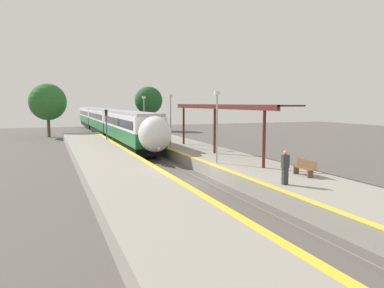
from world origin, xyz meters
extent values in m
plane|color=#56514C|center=(0.00, 0.00, 0.00)|extent=(120.00, 120.00, 0.00)
cube|color=slate|center=(-0.72, 0.00, 0.07)|extent=(0.08, 90.00, 0.15)
cube|color=slate|center=(0.72, 0.00, 0.07)|extent=(0.08, 90.00, 0.15)
cube|color=black|center=(0.00, 18.71, 0.63)|extent=(2.49, 17.27, 0.81)
cube|color=#196633|center=(0.00, 18.71, 1.50)|extent=(2.83, 18.77, 0.94)
cube|color=#196633|center=(0.00, 18.71, 2.14)|extent=(2.84, 18.77, 0.32)
cube|color=silver|center=(0.00, 18.71, 3.01)|extent=(2.83, 18.77, 1.43)
cube|color=black|center=(0.00, 18.71, 2.94)|extent=(2.85, 17.27, 0.78)
cube|color=#9E9EA3|center=(0.00, 18.71, 3.87)|extent=(2.54, 18.77, 0.30)
cylinder|color=black|center=(-0.72, 11.79, 0.45)|extent=(0.12, 0.90, 0.90)
cylinder|color=black|center=(0.72, 11.79, 0.45)|extent=(0.12, 0.90, 0.90)
cylinder|color=black|center=(-0.72, 13.99, 0.45)|extent=(0.12, 0.90, 0.90)
cylinder|color=black|center=(0.72, 13.99, 0.45)|extent=(0.12, 0.90, 0.90)
cylinder|color=black|center=(-0.72, 23.43, 0.45)|extent=(0.12, 0.90, 0.90)
cylinder|color=black|center=(0.72, 23.43, 0.45)|extent=(0.12, 0.90, 0.90)
cylinder|color=black|center=(-0.72, 25.63, 0.45)|extent=(0.12, 0.90, 0.90)
cylinder|color=black|center=(0.72, 25.63, 0.45)|extent=(0.12, 0.90, 0.90)
ellipsoid|color=silver|center=(0.00, 8.31, 2.38)|extent=(2.71, 3.04, 2.96)
ellipsoid|color=black|center=(0.00, 7.93, 2.86)|extent=(1.98, 1.77, 1.51)
sphere|color=#F9F4CC|center=(0.00, 7.17, 1.28)|extent=(0.24, 0.24, 0.24)
cube|color=black|center=(0.00, 38.28, 0.63)|extent=(2.49, 17.27, 0.81)
cube|color=#196633|center=(0.00, 38.28, 1.50)|extent=(2.83, 18.77, 0.94)
cube|color=#196633|center=(0.00, 38.28, 2.14)|extent=(2.84, 18.77, 0.32)
cube|color=silver|center=(0.00, 38.28, 3.01)|extent=(2.83, 18.77, 1.43)
cube|color=black|center=(0.00, 38.28, 2.94)|extent=(2.85, 17.27, 0.78)
cube|color=#9E9EA3|center=(0.00, 38.28, 3.87)|extent=(2.54, 18.77, 0.30)
cylinder|color=black|center=(-0.72, 31.36, 0.45)|extent=(0.12, 0.90, 0.90)
cylinder|color=black|center=(0.72, 31.36, 0.45)|extent=(0.12, 0.90, 0.90)
cylinder|color=black|center=(-0.72, 33.56, 0.45)|extent=(0.12, 0.90, 0.90)
cylinder|color=black|center=(0.72, 33.56, 0.45)|extent=(0.12, 0.90, 0.90)
cylinder|color=black|center=(-0.72, 43.00, 0.45)|extent=(0.12, 0.90, 0.90)
cylinder|color=black|center=(0.72, 43.00, 0.45)|extent=(0.12, 0.90, 0.90)
cylinder|color=black|center=(-0.72, 45.20, 0.45)|extent=(0.12, 0.90, 0.90)
cylinder|color=black|center=(0.72, 45.20, 0.45)|extent=(0.12, 0.90, 0.90)
cube|color=black|center=(0.00, 57.86, 0.63)|extent=(2.49, 17.27, 0.81)
cube|color=#196633|center=(0.00, 57.86, 1.50)|extent=(2.83, 18.77, 0.94)
cube|color=#196633|center=(0.00, 57.86, 2.14)|extent=(2.84, 18.77, 0.32)
cube|color=silver|center=(0.00, 57.86, 3.01)|extent=(2.83, 18.77, 1.43)
cube|color=black|center=(0.00, 57.86, 2.94)|extent=(2.85, 17.27, 0.78)
cube|color=#9E9EA3|center=(0.00, 57.86, 3.87)|extent=(2.54, 18.77, 0.30)
cylinder|color=black|center=(-0.72, 50.94, 0.45)|extent=(0.12, 0.90, 0.90)
cylinder|color=black|center=(0.72, 50.94, 0.45)|extent=(0.12, 0.90, 0.90)
cylinder|color=black|center=(-0.72, 53.14, 0.45)|extent=(0.12, 0.90, 0.90)
cylinder|color=black|center=(0.72, 53.14, 0.45)|extent=(0.12, 0.90, 0.90)
cylinder|color=black|center=(-0.72, 62.57, 0.45)|extent=(0.12, 0.90, 0.90)
cylinder|color=black|center=(0.72, 62.57, 0.45)|extent=(0.12, 0.90, 0.90)
cylinder|color=black|center=(-0.72, 64.77, 0.45)|extent=(0.12, 0.90, 0.90)
cylinder|color=black|center=(0.72, 64.77, 0.45)|extent=(0.12, 0.90, 0.90)
cube|color=gray|center=(4.20, 0.00, 0.43)|extent=(5.00, 64.00, 0.86)
cube|color=yellow|center=(1.90, 0.00, 0.87)|extent=(0.40, 64.00, 0.01)
cube|color=gray|center=(-4.04, 0.00, 0.43)|extent=(4.68, 64.00, 0.86)
cube|color=yellow|center=(-1.90, 0.00, 0.87)|extent=(0.40, 64.00, 0.01)
cube|color=brown|center=(5.08, -4.96, 1.07)|extent=(0.36, 0.06, 0.42)
cube|color=brown|center=(5.08, -3.71, 1.07)|extent=(0.36, 0.06, 0.42)
cube|color=brown|center=(5.08, -4.34, 1.30)|extent=(0.44, 1.66, 0.03)
cube|color=brown|center=(5.28, -4.34, 1.53)|extent=(0.04, 1.66, 0.44)
cube|color=#333338|center=(2.77, -5.91, 1.28)|extent=(0.28, 0.20, 0.83)
cube|color=#333338|center=(2.77, -5.91, 2.02)|extent=(0.36, 0.22, 0.66)
sphere|color=tan|center=(2.77, -5.91, 2.47)|extent=(0.23, 0.23, 0.23)
cylinder|color=#59595E|center=(-2.11, 20.90, 1.75)|extent=(0.14, 0.14, 3.50)
cube|color=black|center=(-2.11, 20.90, 3.85)|extent=(0.28, 0.20, 0.70)
sphere|color=black|center=(-2.11, 20.79, 4.02)|extent=(0.14, 0.14, 0.14)
sphere|color=red|center=(-2.11, 20.79, 3.68)|extent=(0.14, 0.14, 0.14)
cylinder|color=#9E9EA3|center=(2.41, 1.43, 3.16)|extent=(0.12, 0.12, 4.60)
cube|color=silver|center=(2.41, 1.43, 5.58)|extent=(0.36, 0.20, 0.24)
cylinder|color=#9E9EA3|center=(2.41, 11.62, 3.16)|extent=(0.12, 0.12, 4.60)
cube|color=silver|center=(2.41, 11.62, 5.58)|extent=(0.36, 0.20, 0.24)
cylinder|color=#9E9EA3|center=(2.41, 21.81, 3.16)|extent=(0.12, 0.12, 4.60)
cube|color=silver|center=(2.41, 21.81, 5.58)|extent=(0.36, 0.20, 0.24)
cylinder|color=#511E19|center=(4.37, -1.34, 2.70)|extent=(0.20, 0.20, 3.67)
cylinder|color=#511E19|center=(4.37, 6.07, 2.70)|extent=(0.20, 0.20, 3.67)
cylinder|color=#511E19|center=(4.37, 13.49, 2.70)|extent=(0.20, 0.20, 3.67)
cube|color=#511E19|center=(4.37, 6.07, 4.63)|extent=(0.24, 17.83, 0.36)
cube|color=#511E19|center=(5.27, 6.07, 4.75)|extent=(2.00, 17.83, 0.10)
cylinder|color=brown|center=(-8.12, 36.60, 1.49)|extent=(0.44, 0.44, 2.98)
sphere|color=#286028|center=(-8.12, 36.60, 5.09)|extent=(5.28, 5.28, 5.28)
cylinder|color=brown|center=(8.84, 44.59, 1.71)|extent=(0.44, 0.44, 3.41)
sphere|color=#1E5123|center=(8.84, 44.59, 5.40)|extent=(4.97, 4.97, 4.97)
camera|label=1|loc=(-8.14, -21.36, 4.91)|focal=35.00mm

